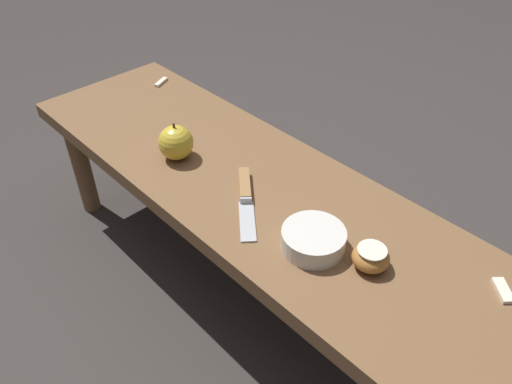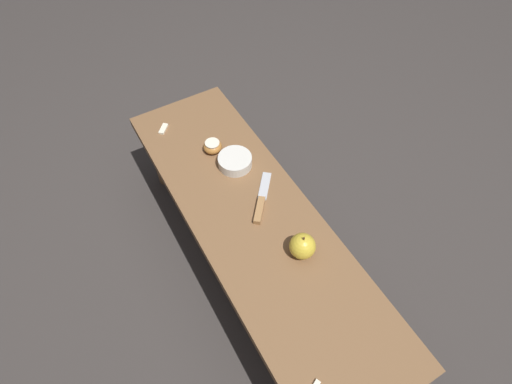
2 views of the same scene
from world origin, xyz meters
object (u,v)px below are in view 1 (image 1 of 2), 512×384
wooden_bench (250,197)px  knife (245,193)px  apple_cut (371,257)px  bowl (313,239)px  apple_whole (176,143)px

wooden_bench → knife: size_ratio=7.11×
apple_cut → bowl: 0.11m
knife → apple_cut: bearing=45.4°
wooden_bench → apple_whole: (-0.19, -0.07, 0.09)m
apple_cut → bowl: apple_cut is taller
apple_whole → bowl: 0.43m
apple_whole → bowl: apple_whole is taller
apple_cut → bowl: bearing=-159.5°
apple_cut → bowl: (-0.11, -0.04, -0.00)m
knife → apple_cut: size_ratio=2.69×
knife → apple_cut: apple_cut is taller
wooden_bench → apple_cut: 0.36m
knife → apple_whole: apple_whole is taller
apple_whole → knife: bearing=4.8°
bowl → knife: bearing=177.2°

